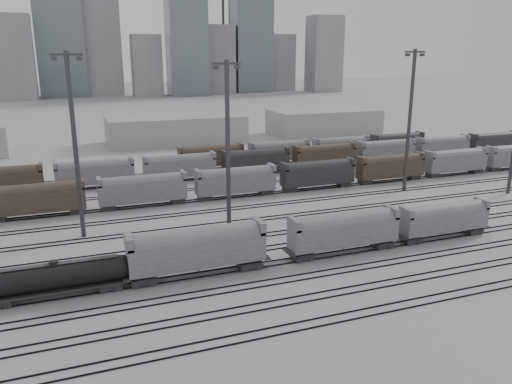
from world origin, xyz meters
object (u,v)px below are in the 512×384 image
object	(u,v)px
tank_car_b	(55,277)
hopper_car_b	(344,229)
hopper_car_c	(444,217)
hopper_car_a	(197,247)
light_mast_c	(228,147)

from	to	relation	value
tank_car_b	hopper_car_b	distance (m)	35.75
tank_car_b	hopper_car_c	bearing A→B (deg)	0.00
tank_car_b	hopper_car_a	bearing A→B (deg)	0.00
light_mast_c	hopper_car_b	bearing A→B (deg)	-43.14
hopper_car_c	light_mast_c	world-z (taller)	light_mast_c
hopper_car_b	light_mast_c	world-z (taller)	light_mast_c
hopper_car_b	hopper_car_c	bearing A→B (deg)	0.00
tank_car_b	hopper_car_b	xyz separation A→B (m)	(35.74, 0.00, 1.03)
hopper_car_a	hopper_car_b	size ratio (longest dim) A/B	1.07
tank_car_b	hopper_car_c	world-z (taller)	hopper_car_c
tank_car_b	light_mast_c	world-z (taller)	light_mast_c
hopper_car_a	light_mast_c	world-z (taller)	light_mast_c
hopper_car_b	light_mast_c	xyz separation A→B (m)	(-12.30, 11.53, 9.88)
hopper_car_c	tank_car_b	bearing A→B (deg)	180.00
hopper_car_b	hopper_car_c	xyz separation A→B (m)	(16.44, 0.00, -0.29)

